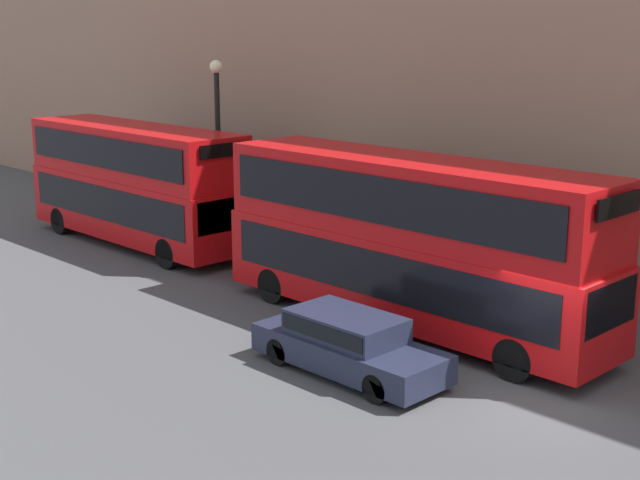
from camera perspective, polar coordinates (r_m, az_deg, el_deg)
ground_plane at (r=19.59m, az=13.66°, el=-9.81°), size 200.00×200.00×0.00m
bus_leading at (r=22.75m, az=5.76°, el=0.26°), size 2.59×11.19×4.41m
bus_second_in_queue at (r=32.05m, az=-11.74°, el=3.79°), size 2.59×10.07×4.23m
car_dark_sedan at (r=20.10m, az=1.80°, el=-6.55°), size 1.76×4.72×1.38m
street_lamp at (r=30.71m, az=-6.55°, el=6.73°), size 0.44×0.44×6.51m
pedestrian at (r=35.16m, az=-9.71°, el=2.15°), size 0.36×0.36×1.68m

